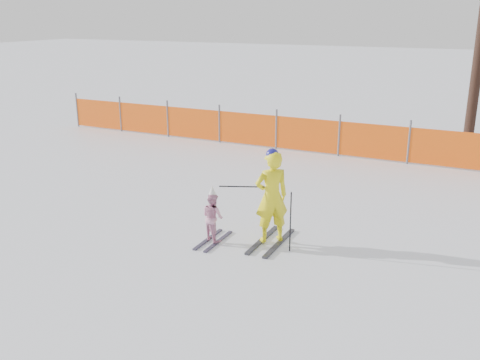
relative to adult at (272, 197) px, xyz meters
The scene contains 5 objects.
ground 1.23m from the adult, behind, with size 120.00×120.00×0.00m, color white.
adult is the anchor object (origin of this frame).
child 1.15m from the adult, 157.38° to the right, with size 0.55×1.04×1.10m.
ski_poles 0.24m from the adult, 77.24° to the right, with size 1.35×0.34×1.12m.
safety_fence 7.16m from the adult, 110.65° to the left, with size 16.21×0.06×1.25m.
Camera 1 is at (4.28, -8.38, 4.10)m, focal length 40.00 mm.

